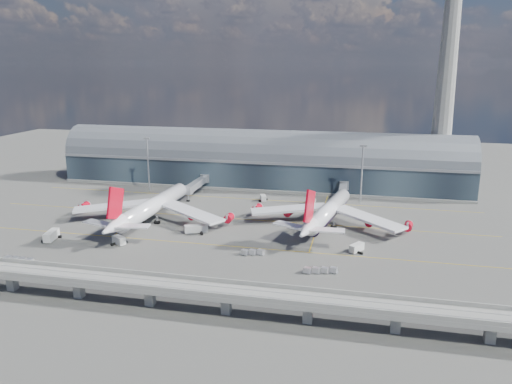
% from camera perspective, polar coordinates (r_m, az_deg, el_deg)
% --- Properties ---
extents(ground, '(500.00, 500.00, 0.00)m').
position_cam_1_polar(ground, '(179.74, -4.73, -4.88)').
color(ground, '#474744').
rests_on(ground, ground).
extents(taxi_lines, '(200.00, 80.12, 0.01)m').
position_cam_1_polar(taxi_lines, '(199.86, -2.85, -2.84)').
color(taxi_lines, gold).
rests_on(taxi_lines, ground).
extents(terminal, '(200.00, 30.00, 28.00)m').
position_cam_1_polar(terminal, '(249.79, 0.52, 3.37)').
color(terminal, '#1D2731').
rests_on(terminal, ground).
extents(control_tower, '(19.00, 19.00, 103.00)m').
position_cam_1_polar(control_tower, '(247.13, 20.90, 11.74)').
color(control_tower, gray).
rests_on(control_tower, ground).
extents(guideway, '(220.00, 8.50, 7.20)m').
position_cam_1_polar(guideway, '(130.17, -12.08, -10.42)').
color(guideway, gray).
rests_on(guideway, ground).
extents(floodlight_mast_left, '(3.00, 0.70, 25.70)m').
position_cam_1_polar(floodlight_mast_left, '(243.57, -12.24, 3.30)').
color(floodlight_mast_left, gray).
rests_on(floodlight_mast_left, ground).
extents(floodlight_mast_right, '(3.00, 0.70, 25.70)m').
position_cam_1_polar(floodlight_mast_right, '(221.48, 12.01, 2.22)').
color(floodlight_mast_right, gray).
rests_on(floodlight_mast_right, ground).
extents(airliner_left, '(64.82, 68.09, 20.76)m').
position_cam_1_polar(airliner_left, '(195.87, -11.91, -1.70)').
color(airliner_left, white).
rests_on(airliner_left, ground).
extents(airliner_right, '(61.43, 64.28, 20.47)m').
position_cam_1_polar(airliner_right, '(188.96, 8.16, -2.32)').
color(airliner_right, white).
rests_on(airliner_right, ground).
extents(jet_bridge_left, '(4.40, 28.00, 7.25)m').
position_cam_1_polar(jet_bridge_left, '(234.25, -6.69, 0.98)').
color(jet_bridge_left, gray).
rests_on(jet_bridge_left, ground).
extents(jet_bridge_right, '(4.40, 32.00, 7.25)m').
position_cam_1_polar(jet_bridge_right, '(219.86, 9.84, -0.03)').
color(jet_bridge_right, gray).
rests_on(jet_bridge_right, ground).
extents(service_truck_0, '(4.16, 8.35, 3.31)m').
position_cam_1_polar(service_truck_0, '(187.01, -22.34, -4.63)').
color(service_truck_0, beige).
rests_on(service_truck_0, ground).
extents(service_truck_1, '(5.46, 4.46, 2.89)m').
position_cam_1_polar(service_truck_1, '(175.39, -15.40, -5.36)').
color(service_truck_1, beige).
rests_on(service_truck_1, ground).
extents(service_truck_2, '(8.50, 5.63, 3.00)m').
position_cam_1_polar(service_truck_2, '(181.71, -6.85, -4.20)').
color(service_truck_2, beige).
rests_on(service_truck_2, ground).
extents(service_truck_3, '(4.94, 6.00, 2.77)m').
position_cam_1_polar(service_truck_3, '(165.98, 11.43, -6.28)').
color(service_truck_3, beige).
rests_on(service_truck_3, ground).
extents(service_truck_4, '(3.61, 5.13, 2.71)m').
position_cam_1_polar(service_truck_4, '(222.01, 0.83, -0.69)').
color(service_truck_4, beige).
rests_on(service_truck_4, ground).
extents(service_truck_5, '(4.40, 5.79, 2.63)m').
position_cam_1_polar(service_truck_5, '(218.99, 6.36, -1.00)').
color(service_truck_5, beige).
rests_on(service_truck_5, ground).
extents(cargo_train_0, '(10.21, 1.82, 1.70)m').
position_cam_1_polar(cargo_train_0, '(170.75, -25.46, -7.04)').
color(cargo_train_0, gray).
rests_on(cargo_train_0, ground).
extents(cargo_train_1, '(10.25, 4.08, 1.70)m').
position_cam_1_polar(cargo_train_1, '(148.42, 7.38, -8.87)').
color(cargo_train_1, gray).
rests_on(cargo_train_1, ground).
extents(cargo_train_2, '(7.72, 3.51, 1.69)m').
position_cam_1_polar(cargo_train_2, '(160.46, -0.39, -6.91)').
color(cargo_train_2, gray).
rests_on(cargo_train_2, ground).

